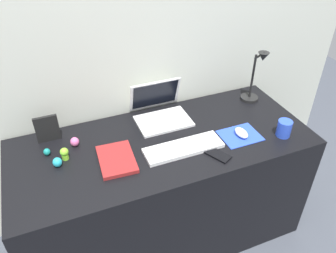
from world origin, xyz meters
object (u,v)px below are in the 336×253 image
coffee_mug (284,128)px  toy_figurine_pink (75,142)px  picture_frame (47,129)px  mouse (241,133)px  toy_figurine_teal (47,152)px  notebook_pad (117,159)px  toy_figurine_cyan (57,162)px  toy_figurine_lime (65,153)px  keyboard (184,148)px  desk_lamp (255,78)px  laptop (160,109)px  cell_phone (218,155)px

coffee_mug → toy_figurine_pink: (-1.05, 0.34, -0.02)m
picture_frame → coffee_mug: size_ratio=1.63×
mouse → toy_figurine_teal: size_ratio=2.58×
notebook_pad → coffee_mug: coffee_mug is taller
toy_figurine_cyan → toy_figurine_lime: (0.04, 0.04, 0.01)m
keyboard → desk_lamp: 0.66m
toy_figurine_cyan → toy_figurine_pink: same height
notebook_pad → toy_figurine_lime: bearing=158.3°
laptop → picture_frame: 0.62m
notebook_pad → picture_frame: picture_frame is taller
toy_figurine_lime → keyboard: bearing=-15.2°
notebook_pad → coffee_mug: bearing=-5.1°
mouse → picture_frame: 1.02m
picture_frame → toy_figurine_teal: 0.13m
picture_frame → desk_lamp: bearing=-3.3°
toy_figurine_pink → cell_phone: bearing=-28.4°
cell_phone → toy_figurine_cyan: 0.78m
toy_figurine_teal → laptop: bearing=9.2°
laptop → notebook_pad: bearing=-140.1°
mouse → notebook_pad: mouse is taller
laptop → cell_phone: 0.46m
toy_figurine_pink → toy_figurine_teal: toy_figurine_pink is taller
cell_phone → coffee_mug: 0.41m
notebook_pad → cell_phone: bearing=-13.9°
keyboard → toy_figurine_cyan: 0.62m
laptop → picture_frame: (-0.62, 0.01, 0.02)m
laptop → keyboard: (0.01, -0.32, -0.04)m
mouse → toy_figurine_pink: 0.88m
picture_frame → toy_figurine_pink: (0.12, -0.10, -0.05)m
laptop → keyboard: 0.33m
notebook_pad → toy_figurine_teal: toy_figurine_teal is taller
cell_phone → toy_figurine_lime: size_ratio=1.96×
toy_figurine_pink → keyboard: bearing=-25.4°
toy_figurine_teal → picture_frame: bearing=77.8°
notebook_pad → toy_figurine_pink: (-0.17, 0.20, 0.01)m
desk_lamp → toy_figurine_cyan: bearing=-172.8°
desk_lamp → picture_frame: 1.22m
picture_frame → cell_phone: bearing=-30.3°
mouse → toy_figurine_lime: toy_figurine_lime is taller
mouse → toy_figurine_pink: size_ratio=1.93×
desk_lamp → notebook_pad: desk_lamp is taller
cell_phone → desk_lamp: size_ratio=0.37×
toy_figurine_pink → toy_figurine_lime: (-0.06, -0.09, 0.01)m
cell_phone → desk_lamp: 0.61m
desk_lamp → coffee_mug: (-0.04, -0.36, -0.12)m
keyboard → toy_figurine_teal: (-0.65, 0.22, 0.01)m
toy_figurine_pink → toy_figurine_teal: (-0.14, -0.02, -0.01)m
keyboard → mouse: size_ratio=4.27×
picture_frame → coffee_mug: picture_frame is taller
toy_figurine_teal → toy_figurine_lime: 0.10m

